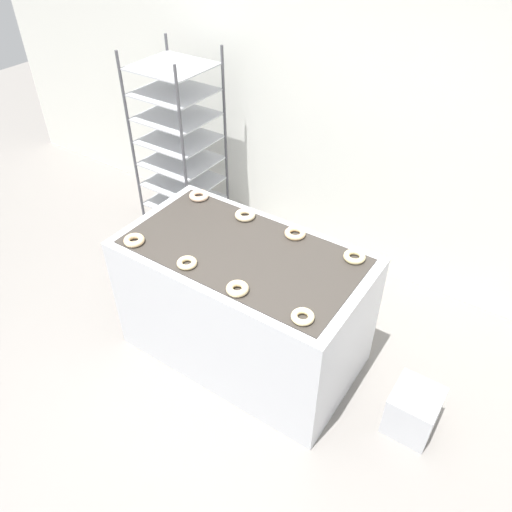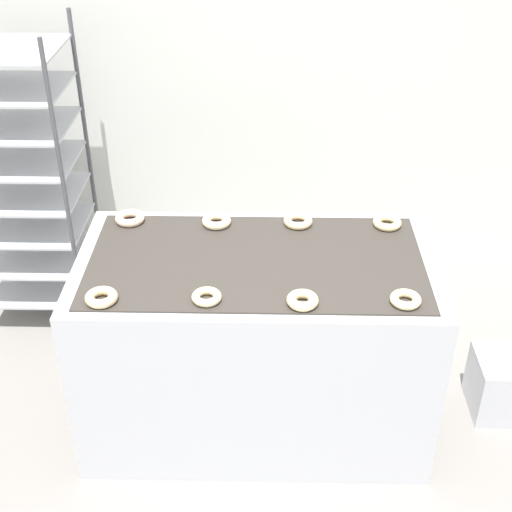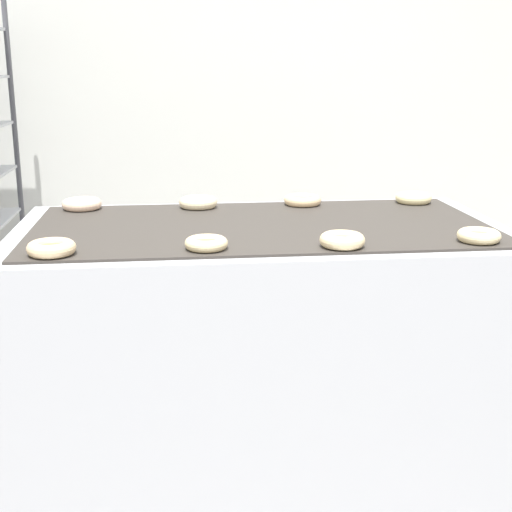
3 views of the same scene
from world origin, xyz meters
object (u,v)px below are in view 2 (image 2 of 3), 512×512
object	(u,v)px
fryer_machine	(256,342)
baking_rack_cart	(27,177)
donut_near_midright	(303,300)
donut_near_midleft	(207,297)
donut_near_right	(406,299)
donut_far_midright	(298,221)
donut_far_midleft	(217,221)
donut_near_left	(101,297)
donut_far_left	(130,218)
glaze_bin	(501,384)
donut_far_right	(387,223)

from	to	relation	value
fryer_machine	baking_rack_cart	distance (m)	1.62
donut_near_midright	donut_near_midleft	bearing A→B (deg)	177.24
donut_near_midleft	donut_near_right	xyz separation A→B (m)	(0.80, -0.00, 0.00)
donut_far_midright	donut_near_midleft	bearing A→B (deg)	-121.84
baking_rack_cart	donut_far_midleft	bearing A→B (deg)	-28.38
donut_near_left	donut_far_midright	distance (m)	1.03
donut_far_left	donut_far_midleft	size ratio (longest dim) A/B	1.01
glaze_bin	donut_near_left	distance (m)	2.04
donut_near_midright	donut_near_right	bearing A→B (deg)	2.29
glaze_bin	donut_near_left	xyz separation A→B (m)	(-1.84, -0.39, 0.79)
glaze_bin	donut_far_right	bearing A→B (deg)	158.70
glaze_bin	donut_near_midright	distance (m)	1.36
baking_rack_cart	donut_near_left	world-z (taller)	baking_rack_cart
donut_far_midleft	donut_near_midright	bearing A→B (deg)	-58.43
donut_near_left	donut_near_midright	bearing A→B (deg)	-0.25
donut_near_midleft	baking_rack_cart	bearing A→B (deg)	132.35
baking_rack_cart	donut_far_left	size ratio (longest dim) A/B	12.33
glaze_bin	donut_near_right	distance (m)	1.07
donut_near_right	donut_far_right	xyz separation A→B (m)	(0.01, 0.62, 0.00)
glaze_bin	donut_near_midleft	size ratio (longest dim) A/B	2.61
donut_far_midleft	donut_far_right	distance (m)	0.81
donut_near_left	donut_near_midleft	bearing A→B (deg)	2.05
donut_near_left	donut_near_right	xyz separation A→B (m)	(1.22, 0.01, -0.00)
donut_near_left	glaze_bin	bearing A→B (deg)	11.87
glaze_bin	donut_far_left	bearing A→B (deg)	172.08
glaze_bin	donut_far_right	size ratio (longest dim) A/B	2.37
fryer_machine	donut_near_midright	world-z (taller)	donut_near_midright
donut_far_left	donut_far_right	bearing A→B (deg)	-0.73
donut_near_right	donut_far_midleft	bearing A→B (deg)	142.54
fryer_machine	donut_far_midright	world-z (taller)	donut_far_midright
glaze_bin	donut_near_midright	world-z (taller)	donut_near_midright
fryer_machine	donut_far_left	size ratio (longest dim) A/B	11.40
fryer_machine	donut_near_midleft	bearing A→B (deg)	-122.35
fryer_machine	donut_near_right	distance (m)	0.83
glaze_bin	donut_far_midright	xyz separation A→B (m)	(-1.04, 0.25, 0.79)
fryer_machine	donut_far_midleft	world-z (taller)	donut_far_midleft
donut_far_right	fryer_machine	bearing A→B (deg)	-153.30
donut_far_midright	donut_far_right	bearing A→B (deg)	-0.95
donut_far_midleft	donut_far_midright	size ratio (longest dim) A/B	1.01
donut_near_midright	baking_rack_cart	bearing A→B (deg)	140.51
donut_near_midleft	donut_far_midright	size ratio (longest dim) A/B	0.89
baking_rack_cart	donut_near_midleft	xyz separation A→B (m)	(1.09, -1.20, 0.07)
donut_near_midleft	donut_near_right	size ratio (longest dim) A/B	0.97
donut_far_midleft	donut_near_midleft	bearing A→B (deg)	-89.89
donut_near_midright	glaze_bin	bearing A→B (deg)	20.65
glaze_bin	donut_near_right	size ratio (longest dim) A/B	2.52
donut_near_midright	donut_far_right	world-z (taller)	donut_near_midright
glaze_bin	donut_near_midleft	distance (m)	1.67
baking_rack_cart	donut_far_midleft	distance (m)	1.24
fryer_machine	donut_near_midleft	size ratio (longest dim) A/B	13.07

